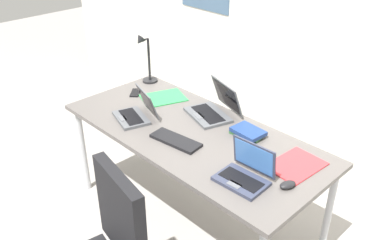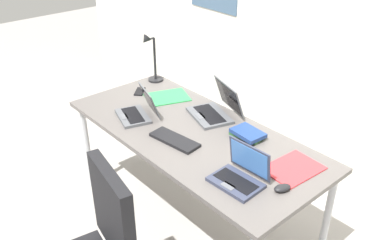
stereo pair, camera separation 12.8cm
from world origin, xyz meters
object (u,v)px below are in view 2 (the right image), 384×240
object	(u,v)px
desk_lamp	(151,58)
laptop_far_corner	(240,175)
external_keyboard	(175,140)
cell_phone	(140,91)
paper_folder_back_left	(167,97)
laptop_front_right	(215,110)
book_stack	(248,134)
paper_folder_back_right	(293,169)
laptop_back_left	(138,111)
computer_mouse	(282,188)

from	to	relation	value
desk_lamp	laptop_far_corner	distance (m)	1.44
external_keyboard	cell_phone	bearing A→B (deg)	153.73
paper_folder_back_left	laptop_front_right	bearing A→B (deg)	9.75
book_stack	paper_folder_back_right	size ratio (longest dim) A/B	0.73
cell_phone	paper_folder_back_right	size ratio (longest dim) A/B	0.44
laptop_far_corner	book_stack	xyz separation A→B (m)	(-0.28, 0.37, -0.02)
desk_lamp	book_stack	size ratio (longest dim) A/B	1.78
laptop_far_corner	external_keyboard	world-z (taller)	laptop_far_corner
laptop_back_left	laptop_front_right	bearing A→B (deg)	50.46
book_stack	laptop_far_corner	bearing A→B (deg)	-53.10
cell_phone	paper_folder_back_left	size ratio (longest dim) A/B	0.44
desk_lamp	cell_phone	world-z (taller)	desk_lamp
desk_lamp	book_stack	distance (m)	1.10
desk_lamp	laptop_back_left	distance (m)	0.61
desk_lamp	paper_folder_back_right	world-z (taller)	desk_lamp
external_keyboard	computer_mouse	bearing A→B (deg)	1.44
paper_folder_back_right	paper_folder_back_left	size ratio (longest dim) A/B	1.00
book_stack	paper_folder_back_right	bearing A→B (deg)	-9.48
paper_folder_back_left	cell_phone	bearing A→B (deg)	-155.71
cell_phone	laptop_front_right	bearing A→B (deg)	-28.06
cell_phone	book_stack	world-z (taller)	book_stack
external_keyboard	cell_phone	distance (m)	0.77
laptop_back_left	laptop_front_right	distance (m)	0.53
computer_mouse	cell_phone	xyz separation A→B (m)	(-1.46, 0.13, -0.01)
desk_lamp	laptop_front_right	size ratio (longest dim) A/B	1.02
laptop_front_right	cell_phone	size ratio (longest dim) A/B	2.89
laptop_front_right	desk_lamp	bearing A→B (deg)	178.53
external_keyboard	computer_mouse	distance (m)	0.75
desk_lamp	laptop_front_right	world-z (taller)	desk_lamp
cell_phone	paper_folder_back_left	xyz separation A→B (m)	(0.21, 0.10, -0.00)
laptop_front_right	computer_mouse	bearing A→B (deg)	-20.67
desk_lamp	computer_mouse	world-z (taller)	desk_lamp
laptop_far_corner	external_keyboard	distance (m)	0.54
paper_folder_back_right	external_keyboard	bearing A→B (deg)	-154.74
laptop_back_left	paper_folder_back_left	size ratio (longest dim) A/B	1.07
paper_folder_back_left	desk_lamp	bearing A→B (deg)	163.11
computer_mouse	cell_phone	bearing A→B (deg)	-167.76
external_keyboard	book_stack	bearing A→B (deg)	48.06
computer_mouse	paper_folder_back_right	size ratio (longest dim) A/B	0.31
cell_phone	paper_folder_back_right	xyz separation A→B (m)	(1.39, 0.06, -0.00)
desk_lamp	laptop_front_right	distance (m)	0.76
paper_folder_back_left	book_stack	bearing A→B (deg)	2.35
laptop_back_left	cell_phone	xyz separation A→B (m)	(-0.32, 0.23, -0.04)
laptop_far_corner	book_stack	bearing A→B (deg)	126.90
desk_lamp	paper_folder_back_right	xyz separation A→B (m)	(1.48, -0.13, -0.19)
book_stack	paper_folder_back_right	world-z (taller)	book_stack
external_keyboard	book_stack	xyz separation A→B (m)	(0.26, 0.38, 0.01)
paper_folder_back_left	laptop_far_corner	bearing A→B (deg)	-17.95
laptop_back_left	cell_phone	distance (m)	0.40
laptop_far_corner	paper_folder_back_right	xyz separation A→B (m)	(0.12, 0.31, -0.04)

